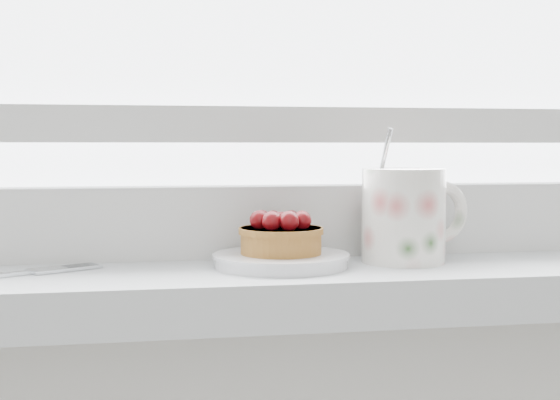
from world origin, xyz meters
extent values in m
cube|color=silver|center=(0.00, 1.90, 0.92)|extent=(1.60, 0.20, 0.04)
cube|color=silver|center=(0.00, 1.97, 0.97)|extent=(1.30, 0.05, 0.07)
cube|color=silver|center=(0.00, 1.97, 1.07)|extent=(1.30, 0.04, 0.04)
cylinder|color=silver|center=(0.02, 1.89, 0.95)|extent=(0.12, 0.12, 0.01)
cylinder|color=brown|center=(0.02, 1.89, 0.96)|extent=(0.07, 0.07, 0.02)
cylinder|color=brown|center=(0.02, 1.89, 0.97)|extent=(0.08, 0.08, 0.01)
sphere|color=#45070A|center=(0.02, 1.89, 0.98)|extent=(0.02, 0.02, 0.02)
sphere|color=#45070A|center=(0.04, 1.89, 0.98)|extent=(0.02, 0.02, 0.02)
sphere|color=#45070A|center=(0.03, 1.91, 0.98)|extent=(0.02, 0.02, 0.02)
sphere|color=#45070A|center=(0.02, 1.91, 0.98)|extent=(0.02, 0.02, 0.02)
sphere|color=#45070A|center=(0.01, 1.90, 0.98)|extent=(0.02, 0.02, 0.02)
sphere|color=#45070A|center=(0.00, 1.89, 0.98)|extent=(0.02, 0.02, 0.02)
sphere|color=#45070A|center=(0.01, 1.88, 0.98)|extent=(0.02, 0.02, 0.02)
sphere|color=#45070A|center=(0.02, 1.87, 0.98)|extent=(0.02, 0.02, 0.02)
sphere|color=#45070A|center=(0.04, 1.88, 0.98)|extent=(0.02, 0.02, 0.02)
cylinder|color=silver|center=(0.14, 1.90, 0.98)|extent=(0.09, 0.09, 0.09)
cylinder|color=black|center=(0.14, 1.90, 1.02)|extent=(0.07, 0.07, 0.01)
torus|color=silver|center=(0.18, 1.91, 0.99)|extent=(0.06, 0.03, 0.06)
cylinder|color=silver|center=(0.12, 1.91, 1.04)|extent=(0.01, 0.02, 0.05)
cube|color=silver|center=(-0.21, 1.89, 0.94)|extent=(0.02, 0.02, 0.00)
cube|color=silver|center=(-0.18, 1.90, 0.94)|extent=(0.04, 0.04, 0.00)
cube|color=silver|center=(-0.15, 1.90, 0.94)|extent=(0.03, 0.02, 0.00)
cube|color=silver|center=(-0.16, 1.91, 0.94)|extent=(0.03, 0.02, 0.00)
cube|color=silver|center=(-0.16, 1.92, 0.94)|extent=(0.03, 0.02, 0.00)
cube|color=silver|center=(-0.16, 1.92, 0.94)|extent=(0.03, 0.02, 0.00)
camera|label=1|loc=(-0.11, 1.20, 1.05)|focal=50.00mm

